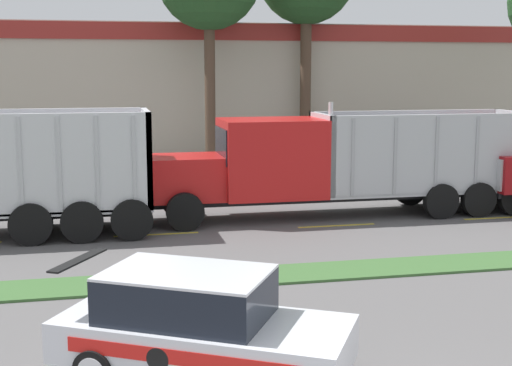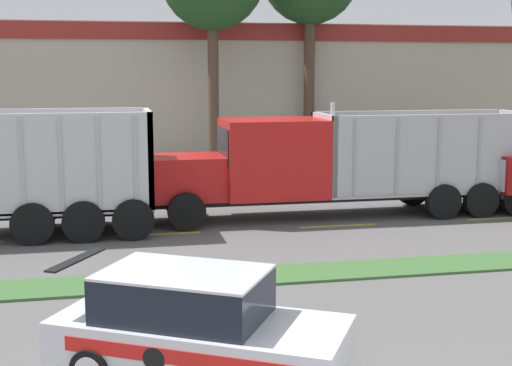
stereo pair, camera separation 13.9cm
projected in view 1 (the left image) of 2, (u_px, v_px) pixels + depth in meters
grass_verge at (284, 274)px, 16.29m from camera, size 120.00×1.43×0.06m
centre_line_4 at (156, 234)px, 20.31m from camera, size 2.40×0.14×0.01m
centre_line_5 at (337, 226)px, 21.45m from camera, size 2.40×0.14×0.01m
centre_line_6 at (499, 218)px, 22.58m from camera, size 2.40×0.14×0.01m
dump_truck_far_right at (307, 167)px, 22.49m from camera, size 12.61×2.63×3.68m
rally_car at (198, 324)px, 10.79m from camera, size 4.75×3.79×1.70m
store_building_backdrop at (196, 90)px, 40.62m from camera, size 42.34×12.10×6.89m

